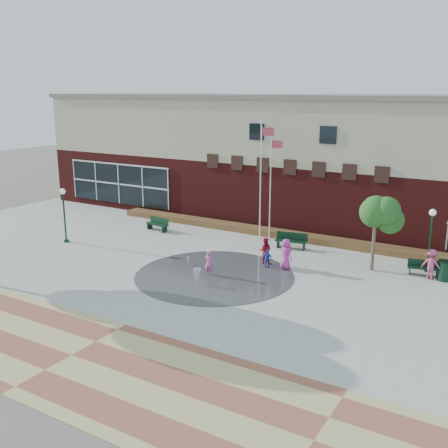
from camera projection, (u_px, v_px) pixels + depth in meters
The scene contains 22 objects.
ground at pixel (181, 294), 25.19m from camera, with size 120.00×120.00×0.00m, color #666056.
plaza_concrete at pixel (224, 270), 28.51m from camera, with size 46.00×18.00×0.01m, color #A8A8A0.
paver_band at pixel (72, 355), 19.37m from camera, with size 46.00×6.00×0.01m, color #95523C.
splash_pad at pixel (214, 276), 27.68m from camera, with size 8.40×8.40×0.01m, color #383A3D.
library_building at pixel (318, 158), 38.56m from camera, with size 44.40×10.40×9.20m.
flower_bed at pixel (283, 237), 34.83m from camera, with size 26.00×1.20×0.40m, color maroon.
flagpole_left at pixel (261, 175), 33.49m from camera, with size 0.90×0.17×7.66m.
flagpole_right at pixel (271, 181), 33.70m from camera, with size 0.84×0.14×6.83m.
lamp_left at pixel (64, 209), 33.21m from camera, with size 0.37×0.37×3.51m.
lamp_right at pixel (431, 233), 27.73m from camera, with size 0.37×0.37×3.47m.
bench_left at pixel (157, 227), 36.40m from camera, with size 1.90×0.84×0.93m.
bench_mid at pixel (291, 244), 32.31m from camera, with size 2.01×0.88×0.98m.
bench_right at pixel (423, 271), 27.67m from camera, with size 1.67×0.77×0.81m.
trash_can at pixel (444, 271), 26.79m from camera, with size 0.66×0.66×1.08m.
tree_mid at pixel (376, 212), 27.69m from camera, with size 2.64×2.64×4.45m.
water_jet_a at pixel (197, 284), 26.43m from camera, with size 0.40×0.40×0.79m, color white.
water_jet_b at pixel (188, 265), 29.38m from camera, with size 0.18×0.18×0.41m, color white.
child_splash at pixel (209, 263), 27.56m from camera, with size 0.50×0.33×1.36m, color #E160AF.
adult_red at pixel (265, 251), 29.35m from camera, with size 0.74×0.58×1.53m, color #B5152B.
adult_pink at pixel (286, 254), 28.50m from camera, with size 0.83×0.54×1.71m, color #D23AA1.
child_blue at pixel (268, 259), 28.73m from camera, with size 0.63×0.26×1.07m, color #243EB8.
person_bench at pixel (431, 264), 26.93m from camera, with size 1.05×0.60×1.63m, color #BF4176.
Camera 1 is at (13.84, -19.16, 9.55)m, focal length 42.00 mm.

